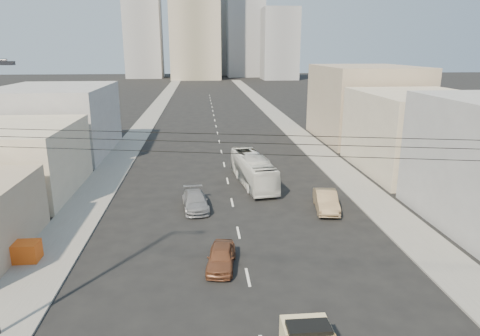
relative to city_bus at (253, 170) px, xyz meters
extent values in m
cube|color=slate|center=(-14.07, 45.17, -1.30)|extent=(3.50, 180.00, 0.12)
cube|color=slate|center=(9.43, 45.17, -1.30)|extent=(3.50, 180.00, 0.12)
cube|color=silver|center=(-2.32, -16.83, -1.36)|extent=(0.15, 2.00, 0.01)
cube|color=silver|center=(-2.32, -10.83, -1.36)|extent=(0.15, 2.00, 0.01)
cube|color=silver|center=(-2.32, -4.83, -1.36)|extent=(0.15, 2.00, 0.01)
cube|color=silver|center=(-2.32, 1.17, -1.36)|extent=(0.15, 2.00, 0.01)
cube|color=silver|center=(-2.32, 7.17, -1.36)|extent=(0.15, 2.00, 0.01)
cube|color=silver|center=(-2.32, 13.17, -1.36)|extent=(0.15, 2.00, 0.01)
cube|color=silver|center=(-2.32, 19.17, -1.36)|extent=(0.15, 2.00, 0.01)
cube|color=silver|center=(-2.32, 25.17, -1.36)|extent=(0.15, 2.00, 0.01)
cube|color=silver|center=(-2.32, 31.17, -1.36)|extent=(0.15, 2.00, 0.01)
cube|color=silver|center=(-2.32, 37.17, -1.36)|extent=(0.15, 2.00, 0.01)
cube|color=silver|center=(-2.32, 43.17, -1.36)|extent=(0.15, 2.00, 0.01)
cube|color=silver|center=(-2.32, 49.17, -1.36)|extent=(0.15, 2.00, 0.01)
cube|color=silver|center=(-2.32, 55.17, -1.36)|extent=(0.15, 2.00, 0.01)
cube|color=silver|center=(-2.32, 61.17, -1.36)|extent=(0.15, 2.00, 0.01)
cube|color=silver|center=(-2.32, 67.17, -1.36)|extent=(0.15, 2.00, 0.01)
cube|color=silver|center=(-2.32, 73.17, -1.36)|extent=(0.15, 2.00, 0.01)
cube|color=silver|center=(-2.32, 79.17, -1.36)|extent=(0.15, 2.00, 0.01)
cube|color=black|center=(-0.72, -23.90, 0.19)|extent=(1.70, 0.90, 0.70)
imported|color=silver|center=(0.00, 0.00, 0.00)|extent=(3.53, 10.00, 2.73)
imported|color=brown|center=(-3.73, -15.56, -0.72)|extent=(2.05, 3.97, 1.29)
imported|color=#927855|center=(4.89, -7.17, -0.61)|extent=(2.25, 4.78, 1.51)
imported|color=gray|center=(-5.31, -6.00, -0.70)|extent=(2.32, 4.75, 1.33)
cube|color=#2D2D33|center=(-11.82, -20.83, 10.34)|extent=(0.50, 0.25, 0.15)
cylinder|color=black|center=(-2.32, -23.33, 7.94)|extent=(23.01, 5.02, 0.02)
cylinder|color=black|center=(-2.32, -23.33, 7.64)|extent=(23.01, 5.02, 0.02)
cylinder|color=black|center=(-2.32, -23.33, 7.24)|extent=(23.01, 5.02, 0.02)
cube|color=#DD5314|center=(-15.32, -13.90, -1.05)|extent=(1.80, 1.20, 0.38)
cube|color=#DD5314|center=(-15.32, -13.90, -0.67)|extent=(1.80, 1.20, 0.38)
cube|color=#DD5314|center=(-15.32, -13.90, -0.29)|extent=(1.80, 1.20, 0.38)
cube|color=#BDAF98|center=(17.18, 3.17, 2.64)|extent=(11.00, 14.00, 8.00)
cube|color=tan|center=(17.68, 19.17, 3.64)|extent=(12.00, 16.00, 10.00)
cube|color=#BDAF98|center=(-21.32, -0.83, 1.64)|extent=(11.00, 12.00, 6.00)
cube|color=#969699|center=(-21.82, 14.17, 2.64)|extent=(12.00, 16.00, 8.00)
cube|color=gray|center=(-6.32, 145.17, 28.64)|extent=(20.00, 20.00, 60.00)
cube|color=gray|center=(15.68, 160.17, 18.64)|extent=(16.00, 16.00, 40.00)
cube|color=gray|center=(-28.32, 155.17, 15.64)|extent=(15.00, 15.00, 34.00)
cube|color=#969699|center=(3.68, 175.17, 20.64)|extent=(18.00, 18.00, 44.00)
cube|color=gray|center=(27.68, 140.17, 12.64)|extent=(14.00, 14.00, 28.00)
camera|label=1|loc=(-4.67, -37.88, 10.86)|focal=32.00mm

